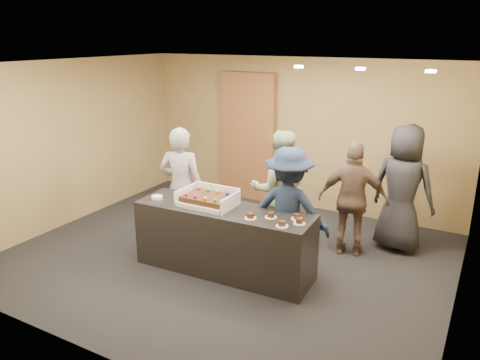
% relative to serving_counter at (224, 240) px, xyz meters
% --- Properties ---
extents(room, '(6.04, 6.00, 2.70)m').
position_rel_serving_counter_xyz_m(room, '(-0.18, 0.38, 0.90)').
color(room, black).
rests_on(room, ground).
extents(serving_counter, '(2.43, 0.80, 0.90)m').
position_rel_serving_counter_xyz_m(serving_counter, '(0.00, 0.00, 0.00)').
color(serving_counter, black).
rests_on(serving_counter, floor).
extents(storage_cabinet, '(1.10, 0.15, 2.41)m').
position_rel_serving_counter_xyz_m(storage_cabinet, '(-1.14, 2.79, 0.76)').
color(storage_cabinet, brown).
rests_on(storage_cabinet, floor).
extents(cake_box, '(0.73, 0.50, 0.21)m').
position_rel_serving_counter_xyz_m(cake_box, '(-0.25, 0.03, 0.50)').
color(cake_box, white).
rests_on(cake_box, serving_counter).
extents(sheet_cake, '(0.62, 0.43, 0.12)m').
position_rel_serving_counter_xyz_m(sheet_cake, '(-0.25, -0.00, 0.55)').
color(sheet_cake, '#371E0C').
rests_on(sheet_cake, cake_box).
extents(plate_stack, '(0.15, 0.15, 0.04)m').
position_rel_serving_counter_xyz_m(plate_stack, '(-1.00, -0.12, 0.47)').
color(plate_stack, white).
rests_on(plate_stack, serving_counter).
extents(slice_a, '(0.15, 0.15, 0.07)m').
position_rel_serving_counter_xyz_m(slice_a, '(0.47, -0.14, 0.47)').
color(slice_a, white).
rests_on(slice_a, serving_counter).
extents(slice_b, '(0.15, 0.15, 0.07)m').
position_rel_serving_counter_xyz_m(slice_b, '(0.68, 0.01, 0.47)').
color(slice_b, white).
rests_on(slice_b, serving_counter).
extents(slice_c, '(0.15, 0.15, 0.07)m').
position_rel_serving_counter_xyz_m(slice_c, '(0.91, -0.18, 0.47)').
color(slice_c, white).
rests_on(slice_c, serving_counter).
extents(slice_d, '(0.15, 0.15, 0.07)m').
position_rel_serving_counter_xyz_m(slice_d, '(0.98, 0.12, 0.47)').
color(slice_d, white).
rests_on(slice_d, serving_counter).
extents(slice_e, '(0.15, 0.15, 0.07)m').
position_rel_serving_counter_xyz_m(slice_e, '(1.06, -0.00, 0.47)').
color(slice_e, white).
rests_on(slice_e, serving_counter).
extents(person_server_grey, '(0.76, 0.62, 1.80)m').
position_rel_serving_counter_xyz_m(person_server_grey, '(-1.00, 0.45, 0.45)').
color(person_server_grey, gray).
rests_on(person_server_grey, floor).
extents(person_sage_man, '(1.08, 1.01, 1.77)m').
position_rel_serving_counter_xyz_m(person_sage_man, '(0.31, 1.09, 0.44)').
color(person_sage_man, '#8EA879').
rests_on(person_sage_man, floor).
extents(person_navy_man, '(1.19, 0.81, 1.71)m').
position_rel_serving_counter_xyz_m(person_navy_man, '(0.72, 0.45, 0.40)').
color(person_navy_man, '#19263E').
rests_on(person_navy_man, floor).
extents(person_brown_extra, '(1.04, 0.60, 1.66)m').
position_rel_serving_counter_xyz_m(person_brown_extra, '(1.33, 1.35, 0.38)').
color(person_brown_extra, brown).
rests_on(person_brown_extra, floor).
extents(person_dark_suit, '(1.01, 0.76, 1.88)m').
position_rel_serving_counter_xyz_m(person_dark_suit, '(1.90, 1.87, 0.49)').
color(person_dark_suit, black).
rests_on(person_dark_suit, floor).
extents(ceiling_spotlights, '(1.72, 0.12, 0.03)m').
position_rel_serving_counter_xyz_m(ceiling_spotlights, '(1.42, 0.88, 2.22)').
color(ceiling_spotlights, '#FFEAC6').
rests_on(ceiling_spotlights, ceiling).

